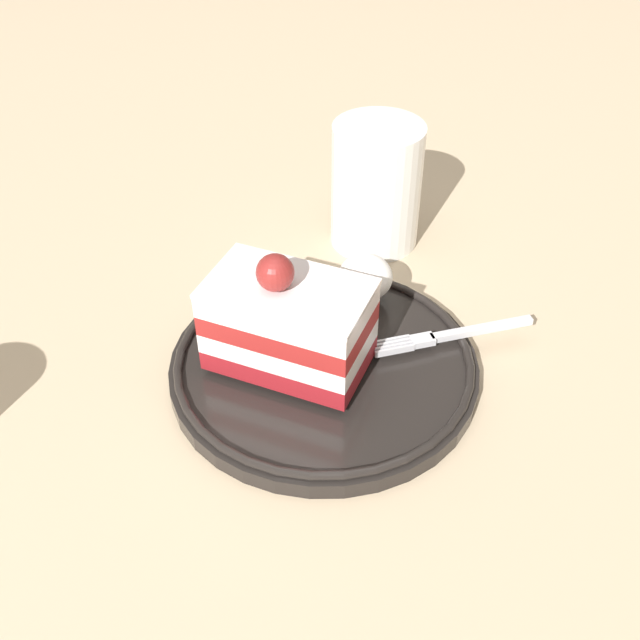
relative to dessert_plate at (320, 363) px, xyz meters
The scene contains 6 objects.
ground_plane 0.02m from the dessert_plate, ahead, with size 2.40×2.40×0.00m, color tan.
dessert_plate is the anchor object (origin of this frame).
cake_slice 0.05m from the dessert_plate, 36.27° to the right, with size 0.09×0.12×0.09m.
whipped_cream_dollop 0.08m from the dessert_plate, 168.29° to the right, with size 0.04×0.04×0.03m, color white.
fork 0.09m from the dessert_plate, 138.93° to the left, with size 0.10×0.08×0.00m.
drink_glass_near 0.17m from the dessert_plate, 157.03° to the right, with size 0.07×0.07×0.10m.
Camera 1 is at (0.27, 0.23, 0.36)m, focal length 42.40 mm.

